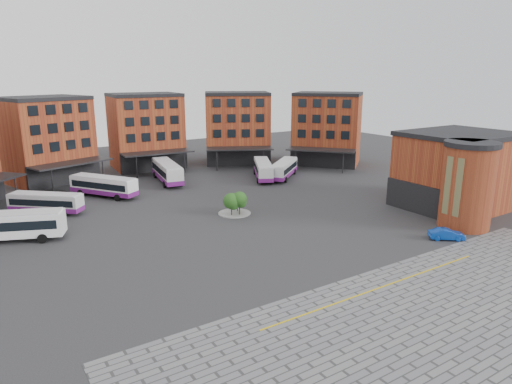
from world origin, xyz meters
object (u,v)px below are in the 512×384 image
bus_e (263,169)px  bus_d (167,171)px  bus_a (8,224)px  bus_f (284,169)px  bus_b (46,203)px  tree_island (236,202)px  blue_car (447,234)px  bus_c (104,186)px

bus_e → bus_d: bearing=-175.7°
bus_a → bus_f: 45.91m
bus_b → bus_e: (36.24, 1.53, 0.17)m
tree_island → bus_f: 23.44m
bus_f → blue_car: (-3.09, -35.54, -1.01)m
bus_a → bus_b: 10.49m
bus_d → blue_car: 46.76m
bus_c → blue_car: bearing=-89.2°
bus_a → bus_e: bus_a is taller
bus_f → tree_island: bearing=-91.8°
bus_d → bus_c: bearing=-152.9°
bus_e → blue_car: size_ratio=2.81×
bus_d → bus_e: bus_d is taller
bus_a → bus_d: size_ratio=0.95×
bus_b → blue_car: bearing=-92.5°
blue_car → tree_island: bearing=73.0°
bus_d → bus_f: size_ratio=1.27×
bus_b → blue_car: 51.06m
bus_e → bus_f: bearing=4.7°
bus_b → bus_f: bearing=-48.4°
bus_a → blue_car: bus_a is taller
bus_a → bus_d: 31.39m
tree_island → bus_c: (-12.30, 19.02, -0.09)m
tree_island → bus_b: (-21.23, 14.40, -0.27)m
tree_island → bus_a: bus_a is taller
blue_car → bus_f: bearing=32.0°
bus_a → blue_car: size_ratio=3.07×
bus_c → bus_a: bearing=-169.9°
bus_c → bus_e: bearing=-40.3°
tree_island → bus_c: bearing=122.9°
bus_c → bus_f: size_ratio=1.07×
bus_b → bus_e: bus_e is taller
bus_c → bus_d: 12.46m
bus_c → blue_car: bus_c is taller
bus_f → bus_a: bearing=-118.3°
bus_c → bus_f: (30.81, -4.64, -0.05)m
bus_d → bus_b: bearing=-148.6°
bus_c → bus_d: bus_d is taller
bus_a → bus_c: 19.72m
bus_e → tree_island: bearing=-104.9°
bus_d → tree_island: bearing=-79.6°
bus_a → bus_e: bearing=-53.2°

